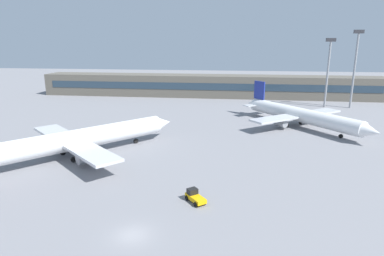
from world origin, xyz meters
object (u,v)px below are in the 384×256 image
object	(u,v)px
airplane_near	(79,139)
airplane_mid	(301,115)
floodlight_tower_east	(355,64)
baggage_tug_yellow	(195,196)
floodlight_tower_west	(328,68)

from	to	relation	value
airplane_near	airplane_mid	bearing A→B (deg)	31.94
floodlight_tower_east	airplane_mid	bearing A→B (deg)	-126.04
airplane_mid	floodlight_tower_east	bearing A→B (deg)	53.96
baggage_tug_yellow	floodlight_tower_west	world-z (taller)	floodlight_tower_west
baggage_tug_yellow	floodlight_tower_west	distance (m)	87.06
baggage_tug_yellow	floodlight_tower_east	world-z (taller)	floodlight_tower_east
baggage_tug_yellow	floodlight_tower_west	bearing A→B (deg)	64.80
airplane_mid	baggage_tug_yellow	xyz separation A→B (m)	(-22.94, -46.81, -2.49)
floodlight_tower_west	floodlight_tower_east	world-z (taller)	floodlight_tower_east
baggage_tug_yellow	floodlight_tower_east	size ratio (longest dim) A/B	0.14
airplane_near	floodlight_tower_east	xyz separation A→B (m)	(70.73, 60.77, 11.75)
floodlight_tower_east	floodlight_tower_west	bearing A→B (deg)	176.28
airplane_mid	floodlight_tower_east	size ratio (longest dim) A/B	1.37
floodlight_tower_east	airplane_near	bearing A→B (deg)	-139.33
floodlight_tower_west	floodlight_tower_east	xyz separation A→B (m)	(8.49, -0.55, 1.36)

